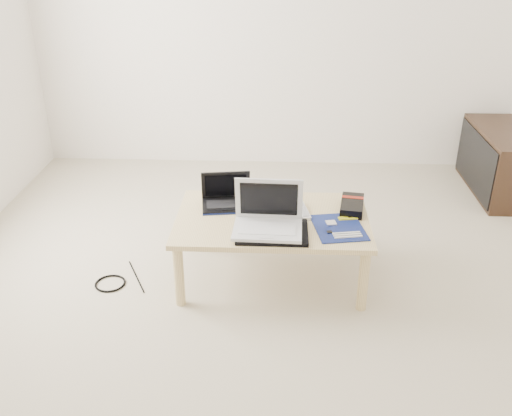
{
  "coord_description": "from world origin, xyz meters",
  "views": [
    {
      "loc": [
        0.05,
        -2.75,
        1.9
      ],
      "look_at": [
        -0.08,
        0.14,
        0.46
      ],
      "focal_mm": 40.0,
      "sensor_mm": 36.0,
      "label": 1
    }
  ],
  "objects_px": {
    "media_cabinet": "(501,162)",
    "white_laptop": "(268,219)",
    "gpu_box": "(352,206)",
    "netbook": "(226,199)",
    "coffee_table": "(272,225)"
  },
  "relations": [
    {
      "from": "media_cabinet",
      "to": "gpu_box",
      "type": "relative_size",
      "value": 3.3
    },
    {
      "from": "coffee_table",
      "to": "netbook",
      "type": "height_order",
      "value": "netbook"
    },
    {
      "from": "media_cabinet",
      "to": "gpu_box",
      "type": "distance_m",
      "value": 1.76
    },
    {
      "from": "media_cabinet",
      "to": "netbook",
      "type": "height_order",
      "value": "netbook"
    },
    {
      "from": "netbook",
      "to": "coffee_table",
      "type": "bearing_deg",
      "value": -28.2
    },
    {
      "from": "media_cabinet",
      "to": "coffee_table",
      "type": "bearing_deg",
      "value": -143.3
    },
    {
      "from": "netbook",
      "to": "gpu_box",
      "type": "xyz_separation_m",
      "value": [
        0.74,
        -0.03,
        -0.02
      ]
    },
    {
      "from": "white_laptop",
      "to": "coffee_table",
      "type": "bearing_deg",
      "value": 82.84
    },
    {
      "from": "media_cabinet",
      "to": "white_laptop",
      "type": "height_order",
      "value": "white_laptop"
    },
    {
      "from": "coffee_table",
      "to": "netbook",
      "type": "relative_size",
      "value": 3.49
    },
    {
      "from": "white_laptop",
      "to": "gpu_box",
      "type": "relative_size",
      "value": 1.38
    },
    {
      "from": "media_cabinet",
      "to": "gpu_box",
      "type": "height_order",
      "value": "media_cabinet"
    },
    {
      "from": "coffee_table",
      "to": "gpu_box",
      "type": "height_order",
      "value": "gpu_box"
    },
    {
      "from": "gpu_box",
      "to": "media_cabinet",
      "type": "bearing_deg",
      "value": 42.67
    },
    {
      "from": "white_laptop",
      "to": "gpu_box",
      "type": "xyz_separation_m",
      "value": [
        0.49,
        0.28,
        -0.05
      ]
    }
  ]
}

